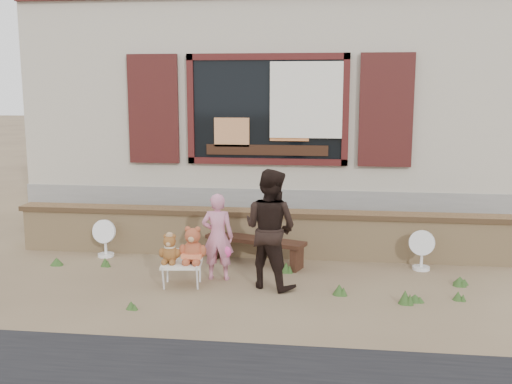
# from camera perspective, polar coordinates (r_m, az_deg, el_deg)

# --- Properties ---
(ground) EXTENTS (80.00, 80.00, 0.00)m
(ground) POSITION_cam_1_polar(r_m,az_deg,el_deg) (7.73, -0.56, -8.09)
(ground) COLOR brown
(ground) RESTS_ON ground
(shopfront) EXTENTS (8.04, 5.13, 4.00)m
(shopfront) POSITION_cam_1_polar(r_m,az_deg,el_deg) (11.82, 2.40, 8.06)
(shopfront) COLOR #A59C86
(shopfront) RESTS_ON ground
(brick_wall) EXTENTS (7.10, 0.36, 0.67)m
(brick_wall) POSITION_cam_1_polar(r_m,az_deg,el_deg) (8.59, 0.34, -3.87)
(brick_wall) COLOR tan
(brick_wall) RESTS_ON ground
(bench) EXTENTS (1.44, 0.77, 0.36)m
(bench) POSITION_cam_1_polar(r_m,az_deg,el_deg) (8.22, -0.08, -5.07)
(bench) COLOR black
(bench) RESTS_ON ground
(folding_chair) EXTENTS (0.53, 0.48, 0.29)m
(folding_chair) POSITION_cam_1_polar(r_m,az_deg,el_deg) (7.39, -7.07, -6.87)
(folding_chair) COLOR white
(folding_chair) RESTS_ON ground
(teddy_bear_left) EXTENTS (0.29, 0.26, 0.36)m
(teddy_bear_left) POSITION_cam_1_polar(r_m,az_deg,el_deg) (7.35, -8.20, -5.30)
(teddy_bear_left) COLOR brown
(teddy_bear_left) RESTS_ON folding_chair
(teddy_bear_right) EXTENTS (0.37, 0.33, 0.46)m
(teddy_bear_right) POSITION_cam_1_polar(r_m,az_deg,el_deg) (7.30, -6.02, -4.96)
(teddy_bear_right) COLOR brown
(teddy_bear_right) RESTS_ON folding_chair
(child) EXTENTS (0.40, 0.27, 1.10)m
(child) POSITION_cam_1_polar(r_m,az_deg,el_deg) (7.52, -3.67, -4.26)
(child) COLOR pink
(child) RESTS_ON ground
(adult) EXTENTS (0.87, 0.81, 1.45)m
(adult) POSITION_cam_1_polar(r_m,az_deg,el_deg) (7.19, 1.35, -3.50)
(adult) COLOR black
(adult) RESTS_ON ground
(fan_left) EXTENTS (0.34, 0.23, 0.54)m
(fan_left) POSITION_cam_1_polar(r_m,az_deg,el_deg) (8.83, -14.16, -4.26)
(fan_left) COLOR white
(fan_left) RESTS_ON ground
(fan_right) EXTENTS (0.35, 0.23, 0.54)m
(fan_right) POSITION_cam_1_polar(r_m,az_deg,el_deg) (8.25, 15.53, -5.32)
(fan_right) COLOR white
(fan_right) RESTS_ON ground
(grass_tufts) EXTENTS (5.48, 1.65, 0.16)m
(grass_tufts) POSITION_cam_1_polar(r_m,az_deg,el_deg) (7.41, 5.11, -8.49)
(grass_tufts) COLOR #2F5020
(grass_tufts) RESTS_ON ground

